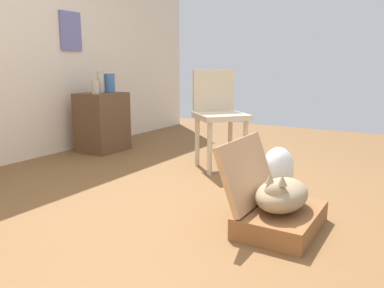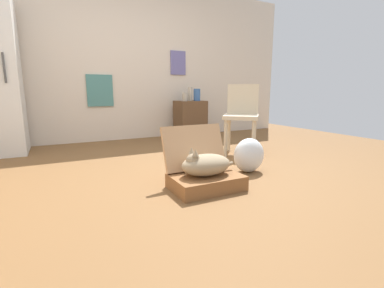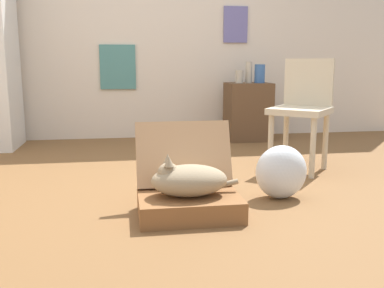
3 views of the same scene
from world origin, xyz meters
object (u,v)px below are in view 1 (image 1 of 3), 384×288
(side_table, at_px, (102,122))
(vase_tall, at_px, (95,87))
(suitcase_base, at_px, (281,219))
(vase_round, at_px, (100,82))
(chair, at_px, (218,113))
(plastic_bag_white, at_px, (277,170))
(vase_short, at_px, (110,83))
(cat, at_px, (282,194))

(side_table, distance_m, vase_tall, 0.42)
(suitcase_base, distance_m, vase_tall, 2.64)
(vase_round, distance_m, chair, 1.47)
(plastic_bag_white, xyz_separation_m, chair, (0.45, 0.74, 0.34))
(vase_short, height_order, chair, chair)
(chair, bearing_deg, vase_tall, 137.61)
(side_table, height_order, vase_tall, vase_tall)
(vase_short, bearing_deg, cat, -116.29)
(side_table, height_order, vase_short, vase_short)
(plastic_bag_white, distance_m, vase_short, 2.30)
(suitcase_base, xyz_separation_m, side_table, (1.06, 2.43, 0.26))
(plastic_bag_white, bearing_deg, side_table, 79.25)
(suitcase_base, height_order, vase_short, vase_short)
(plastic_bag_white, bearing_deg, vase_round, 79.25)
(chair, bearing_deg, suitcase_base, -96.61)
(suitcase_base, distance_m, vase_round, 2.74)
(vase_tall, height_order, vase_short, vase_short)
(vase_short, bearing_deg, vase_round, 169.94)
(vase_short, bearing_deg, vase_tall, -174.81)
(suitcase_base, xyz_separation_m, plastic_bag_white, (0.64, 0.25, 0.11))
(side_table, relative_size, vase_tall, 4.60)
(chair, bearing_deg, cat, -96.89)
(vase_round, bearing_deg, chair, -88.73)
(vase_tall, height_order, chair, chair)
(plastic_bag_white, height_order, vase_short, vase_short)
(vase_short, height_order, vase_round, vase_round)
(vase_tall, bearing_deg, cat, -111.62)
(suitcase_base, relative_size, side_table, 0.90)
(cat, height_order, side_table, side_table)
(cat, xyz_separation_m, vase_round, (1.07, 2.43, 0.55))
(chair, bearing_deg, vase_short, 127.74)
(cat, bearing_deg, chair, 41.77)
(plastic_bag_white, distance_m, vase_round, 2.30)
(side_table, bearing_deg, chair, -88.73)
(vase_short, xyz_separation_m, chair, (-0.09, -1.42, -0.24))
(suitcase_base, distance_m, vase_short, 2.77)
(side_table, bearing_deg, vase_round, 90.00)
(plastic_bag_white, relative_size, vase_tall, 2.48)
(plastic_bag_white, height_order, vase_tall, vase_tall)
(side_table, relative_size, vase_short, 3.15)
(cat, relative_size, plastic_bag_white, 1.47)
(plastic_bag_white, relative_size, chair, 0.39)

